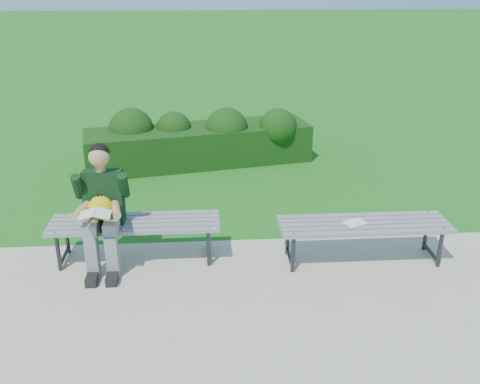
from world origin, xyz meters
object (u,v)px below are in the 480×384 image
(hedge, at_px, (199,139))
(seated_boy, at_px, (102,205))
(bench_left, at_px, (135,226))
(paper_sheet, at_px, (355,223))
(bench_right, at_px, (364,227))

(hedge, bearing_deg, seated_boy, -106.55)
(bench_left, distance_m, paper_sheet, 2.34)
(bench_left, height_order, paper_sheet, bench_left)
(seated_boy, xyz_separation_m, paper_sheet, (2.63, -0.10, -0.24))
(hedge, distance_m, paper_sheet, 3.76)
(seated_boy, bearing_deg, hedge, 73.45)
(hedge, distance_m, bench_left, 3.25)
(paper_sheet, bearing_deg, bench_right, -0.00)
(hedge, distance_m, seated_boy, 3.43)
(bench_left, distance_m, seated_boy, 0.43)
(paper_sheet, bearing_deg, bench_left, 175.21)
(bench_right, xyz_separation_m, paper_sheet, (-0.10, 0.00, 0.06))
(bench_right, relative_size, paper_sheet, 6.80)
(bench_left, relative_size, seated_boy, 1.37)
(seated_boy, relative_size, paper_sheet, 4.97)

